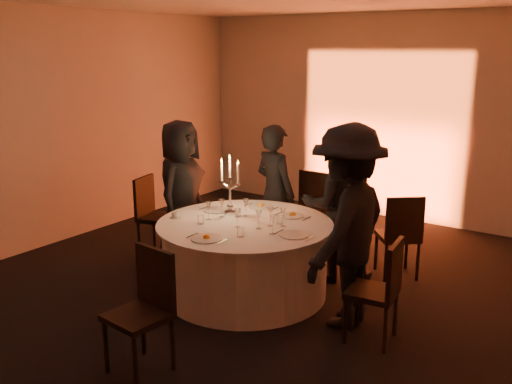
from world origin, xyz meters
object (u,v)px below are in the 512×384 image
Objects in this scene: guest_left at (181,192)px; chair_right at (381,286)px; chair_front at (146,303)px; guest_right at (347,227)px; guest_back_right at (339,206)px; guest_back_left at (275,193)px; chair_left at (153,211)px; chair_back_right at (400,232)px; banquet_table at (245,258)px; coffee_cup at (175,215)px; chair_back_left at (319,205)px; candelabra at (230,193)px.

chair_right is at bearing -116.53° from guest_left.
guest_right is at bearing 64.87° from chair_front.
chair_front is 2.55m from guest_back_right.
guest_left is at bearing -107.46° from chair_right.
guest_back_left is 0.88× the size of guest_right.
guest_right reaches higher than chair_left.
guest_left is at bearing -17.09° from chair_back_right.
chair_left is at bearing -21.04° from chair_back_right.
chair_right is at bearing 64.88° from chair_back_right.
chair_front is at bearing 46.41° from guest_back_right.
coffee_cup is (-0.70, -0.28, 0.42)m from banquet_table.
chair_back_left is 1.11× the size of chair_right.
guest_back_left reaches higher than chair_right.
chair_right is (0.38, -1.47, -0.02)m from chair_back_right.
chair_left reaches higher than chair_right.
guest_back_left reaches higher than banquet_table.
guest_right reaches higher than banquet_table.
chair_left is 1.17m from coffee_cup.
chair_front is at bearing 31.55° from chair_back_right.
banquet_table is 1.06× the size of guest_left.
guest_right is (0.53, -0.91, 0.10)m from guest_back_right.
guest_back_left reaches higher than chair_left.
guest_back_left is at bearing 72.70° from coffee_cup.
chair_left reaches higher than chair_back_right.
guest_left is 0.76m from coffee_cup.
guest_right is (1.14, -0.01, 0.55)m from banquet_table.
chair_right is 0.61m from guest_right.
guest_right reaches higher than guest_left.
coffee_cup is at bearing 69.43° from chair_back_left.
chair_back_right is 1.03× the size of chair_right.
chair_back_right reaches higher than chair_right.
guest_right is at bearing -0.44° from banquet_table.
guest_right reaches higher than chair_back_left.
banquet_table is at bearing 21.46° from coffee_cup.
guest_back_left reaches higher than chair_front.
guest_right is (0.96, 1.59, 0.38)m from chair_front.
banquet_table is 16.36× the size of coffee_cup.
guest_back_left is 2.56× the size of candelabra.
chair_back_left is at bearing 89.91° from banquet_table.
guest_back_right is (0.60, -0.71, 0.25)m from chair_back_left.
chair_back_left is 0.63× the size of guest_back_left.
guest_back_left is 14.89× the size of coffee_cup.
chair_left reaches higher than banquet_table.
guest_left is 1.02× the size of guest_back_right.
coffee_cup is at bearing 8.04° from guest_back_right.
chair_front is (0.18, -1.60, 0.17)m from banquet_table.
guest_left is at bearing 130.53° from chair_front.
guest_right reaches higher than coffee_cup.
coffee_cup is (-1.84, -0.27, -0.13)m from guest_right.
chair_right is (3.20, -0.52, -0.02)m from chair_left.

